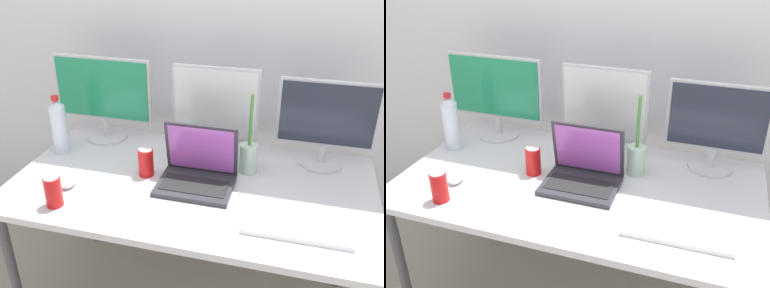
# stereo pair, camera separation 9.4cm
# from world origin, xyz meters

# --- Properties ---
(wall_back) EXTENTS (7.00, 0.08, 2.60)m
(wall_back) POSITION_xyz_m (0.00, 0.59, 1.30)
(wall_back) COLOR silver
(wall_back) RESTS_ON ground
(work_desk) EXTENTS (1.51, 0.84, 0.74)m
(work_desk) POSITION_xyz_m (0.00, 0.00, 0.68)
(work_desk) COLOR #424247
(work_desk) RESTS_ON ground
(monitor_left) EXTENTS (0.50, 0.21, 0.42)m
(monitor_left) POSITION_xyz_m (-0.53, 0.30, 0.97)
(monitor_left) COLOR silver
(monitor_left) RESTS_ON work_desk
(monitor_center) EXTENTS (0.40, 0.19, 0.42)m
(monitor_center) POSITION_xyz_m (0.03, 0.28, 0.96)
(monitor_center) COLOR silver
(monitor_center) RESTS_ON work_desk
(monitor_right) EXTENTS (0.42, 0.20, 0.40)m
(monitor_right) POSITION_xyz_m (0.52, 0.30, 0.95)
(monitor_right) COLOR silver
(monitor_right) RESTS_ON work_desk
(laptop_silver) EXTENTS (0.31, 0.24, 0.25)m
(laptop_silver) POSITION_xyz_m (0.02, -0.00, 0.80)
(laptop_silver) COLOR #2D2D33
(laptop_silver) RESTS_ON work_desk
(keyboard_main) EXTENTS (0.39, 0.14, 0.02)m
(keyboard_main) POSITION_xyz_m (0.44, -0.22, 0.75)
(keyboard_main) COLOR white
(keyboard_main) RESTS_ON work_desk
(mouse_by_keyboard) EXTENTS (0.08, 0.11, 0.04)m
(mouse_by_keyboard) POSITION_xyz_m (-0.49, -0.16, 0.76)
(mouse_by_keyboard) COLOR silver
(mouse_by_keyboard) RESTS_ON work_desk
(water_bottle) EXTENTS (0.08, 0.08, 0.28)m
(water_bottle) POSITION_xyz_m (-0.67, 0.10, 0.87)
(water_bottle) COLOR silver
(water_bottle) RESTS_ON work_desk
(soda_can_near_keyboard) EXTENTS (0.07, 0.07, 0.13)m
(soda_can_near_keyboard) POSITION_xyz_m (-0.47, -0.30, 0.80)
(soda_can_near_keyboard) COLOR red
(soda_can_near_keyboard) RESTS_ON work_desk
(soda_can_by_laptop) EXTENTS (0.07, 0.07, 0.13)m
(soda_can_by_laptop) POSITION_xyz_m (-0.21, 0.01, 0.80)
(soda_can_by_laptop) COLOR red
(soda_can_by_laptop) RESTS_ON work_desk
(bamboo_vase) EXTENTS (0.08, 0.08, 0.36)m
(bamboo_vase) POSITION_xyz_m (0.21, 0.15, 0.81)
(bamboo_vase) COLOR #B2D1B7
(bamboo_vase) RESTS_ON work_desk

